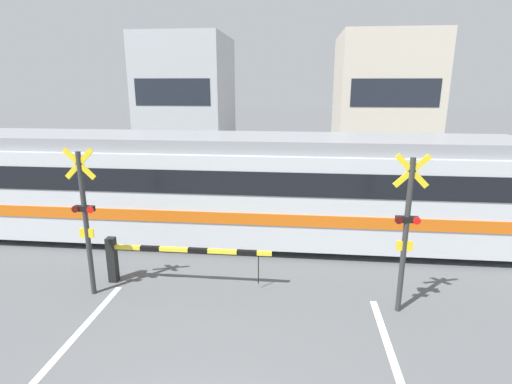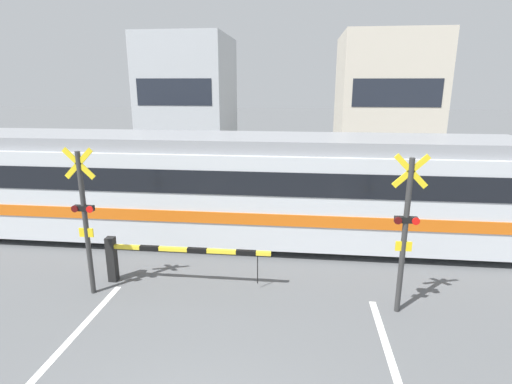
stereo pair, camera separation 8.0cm
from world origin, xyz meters
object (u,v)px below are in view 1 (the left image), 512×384
Objects in this scene: commuter_train at (191,184)px; crossing_barrier_far at (324,196)px; crossing_signal_left at (85,216)px; crossing_signal_right at (406,228)px; crossing_barrier_near at (153,255)px.

commuter_train is 4.82× the size of crossing_barrier_far.
commuter_train reaches higher than crossing_barrier_far.
crossing_signal_left reaches higher than crossing_barrier_far.
commuter_train is at bearing 145.63° from crossing_signal_right.
crossing_signal_right is (6.73, 0.00, 0.00)m from crossing_signal_left.
commuter_train is 4.82× the size of crossing_barrier_near.
crossing_signal_right is at bearing -78.97° from crossing_barrier_far.
crossing_signal_left and crossing_signal_right have the same top height.
crossing_signal_right is (5.36, -3.67, 0.14)m from commuter_train.
crossing_signal_right reaches higher than commuter_train.
crossing_signal_left is at bearing -131.72° from crossing_barrier_far.
crossing_signal_right reaches higher than crossing_barrier_near.
commuter_train is 3.92m from crossing_signal_left.
crossing_barrier_far is at bearing 31.23° from commuter_train.
crossing_signal_right is at bearing -34.37° from commuter_train.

